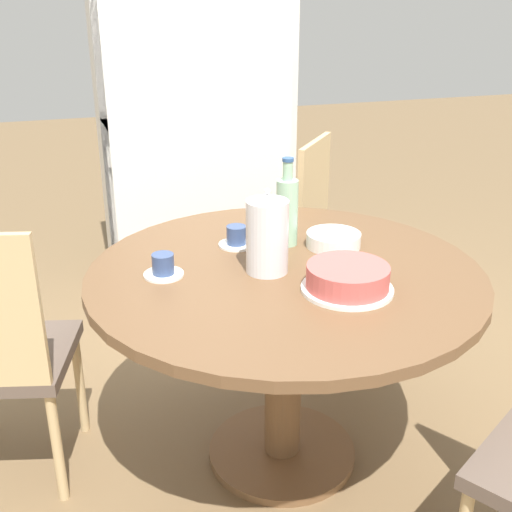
# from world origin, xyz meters

# --- Properties ---
(ground_plane) EXTENTS (14.00, 14.00, 0.00)m
(ground_plane) POSITION_xyz_m (0.00, 0.00, 0.00)
(ground_plane) COLOR brown
(dining_table) EXTENTS (1.28, 1.28, 0.74)m
(dining_table) POSITION_xyz_m (0.00, 0.00, 0.60)
(dining_table) COLOR brown
(dining_table) RESTS_ON ground_plane
(chair_b) EXTENTS (0.59, 0.59, 0.96)m
(chair_b) POSITION_xyz_m (0.55, 0.75, 0.50)
(chair_b) COLOR tan
(chair_b) RESTS_ON ground_plane
(bookshelf) EXTENTS (1.02, 0.28, 1.99)m
(bookshelf) POSITION_xyz_m (0.07, 1.53, 0.96)
(bookshelf) COLOR silver
(bookshelf) RESTS_ON ground_plane
(coffee_pot) EXTENTS (0.13, 0.13, 0.28)m
(coffee_pot) POSITION_xyz_m (-0.06, 0.01, 0.87)
(coffee_pot) COLOR silver
(coffee_pot) RESTS_ON dining_table
(water_bottle) EXTENTS (0.08, 0.08, 0.31)m
(water_bottle) POSITION_xyz_m (0.08, 0.21, 0.87)
(water_bottle) COLOR #99C6A3
(water_bottle) RESTS_ON dining_table
(cake_main) EXTENTS (0.28, 0.28, 0.08)m
(cake_main) POSITION_xyz_m (0.12, -0.20, 0.78)
(cake_main) COLOR white
(cake_main) RESTS_ON dining_table
(cup_a) EXTENTS (0.13, 0.13, 0.07)m
(cup_a) POSITION_xyz_m (-0.38, 0.07, 0.77)
(cup_a) COLOR white
(cup_a) RESTS_ON dining_table
(cup_b) EXTENTS (0.13, 0.13, 0.07)m
(cup_b) POSITION_xyz_m (-0.09, 0.25, 0.77)
(cup_b) COLOR white
(cup_b) RESTS_ON dining_table
(plate_stack) EXTENTS (0.19, 0.19, 0.05)m
(plate_stack) POSITION_xyz_m (0.23, 0.14, 0.77)
(plate_stack) COLOR white
(plate_stack) RESTS_ON dining_table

